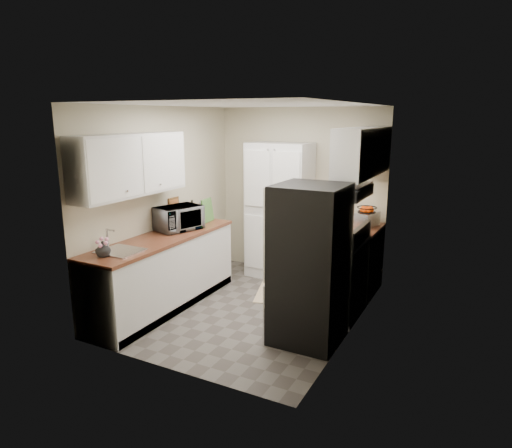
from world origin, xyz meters
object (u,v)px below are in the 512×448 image
object	(u,v)px
microwave	(179,218)
wine_bottle	(192,213)
electric_range	(335,276)
refrigerator	(309,265)
pantry_cabinet	(279,211)
toaster_oven	(365,219)

from	to	relation	value
microwave	wine_bottle	distance (m)	0.42
electric_range	refrigerator	size ratio (longest dim) A/B	0.66
pantry_cabinet	refrigerator	distance (m)	2.07
electric_range	refrigerator	bearing A→B (deg)	-92.48
pantry_cabinet	toaster_oven	xyz separation A→B (m)	(1.29, -0.06, 0.02)
electric_range	wine_bottle	world-z (taller)	wine_bottle
refrigerator	microwave	distance (m)	2.01
electric_range	microwave	bearing A→B (deg)	-167.70
pantry_cabinet	refrigerator	world-z (taller)	pantry_cabinet
refrigerator	pantry_cabinet	bearing A→B (deg)	123.46
pantry_cabinet	electric_range	xyz separation A→B (m)	(1.17, -0.93, -0.52)
refrigerator	electric_range	bearing A→B (deg)	87.52
pantry_cabinet	toaster_oven	bearing A→B (deg)	-2.85
pantry_cabinet	electric_range	size ratio (longest dim) A/B	1.77
refrigerator	toaster_oven	world-z (taller)	refrigerator
refrigerator	toaster_oven	bearing A→B (deg)	84.87
wine_bottle	toaster_oven	distance (m)	2.36
microwave	wine_bottle	bearing A→B (deg)	28.14
toaster_oven	electric_range	bearing A→B (deg)	-83.25
pantry_cabinet	microwave	xyz separation A→B (m)	(-0.82, -1.36, 0.08)
electric_range	microwave	xyz separation A→B (m)	(-1.99, -0.43, 0.60)
refrigerator	wine_bottle	bearing A→B (deg)	159.08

